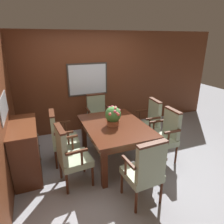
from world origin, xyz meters
TOP-DOWN VIEW (x-y plane):
  - ground_plane at (0.00, 0.00)m, footprint 14.00×14.00m
  - wall_back at (-0.00, 1.74)m, footprint 7.20×0.08m
  - dining_table at (-0.03, 0.07)m, footprint 1.10×1.51m
  - chair_right_far at (0.92, 0.39)m, footprint 0.51×0.55m
  - chair_head_far at (-0.01, 1.20)m, footprint 0.53×0.48m
  - chair_head_near at (-0.04, -1.09)m, footprint 0.55×0.51m
  - chair_right_near at (0.89, -0.26)m, footprint 0.49×0.54m
  - chair_left_near at (-0.94, -0.31)m, footprint 0.52×0.56m
  - chair_left_far at (-0.99, 0.39)m, footprint 0.51×0.55m
  - potted_plant at (-0.06, 0.06)m, footprint 0.29×0.30m
  - sideboard_cabinet at (-1.60, 0.27)m, footprint 0.45×1.09m

SIDE VIEW (x-z plane):
  - ground_plane at x=0.00m, z-range 0.00..0.00m
  - sideboard_cabinet at x=-1.60m, z-range 0.00..0.92m
  - chair_right_far at x=0.92m, z-range 0.04..1.07m
  - chair_head_far at x=-0.01m, z-range 0.04..1.07m
  - chair_head_near at x=-0.04m, z-range 0.04..1.07m
  - chair_right_near at x=0.89m, z-range 0.04..1.07m
  - chair_left_near at x=-0.94m, z-range 0.04..1.07m
  - chair_left_far at x=-0.99m, z-range 0.04..1.07m
  - dining_table at x=-0.03m, z-range 0.28..1.04m
  - potted_plant at x=-0.06m, z-range 0.76..1.13m
  - wall_back at x=0.00m, z-range 0.00..2.45m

